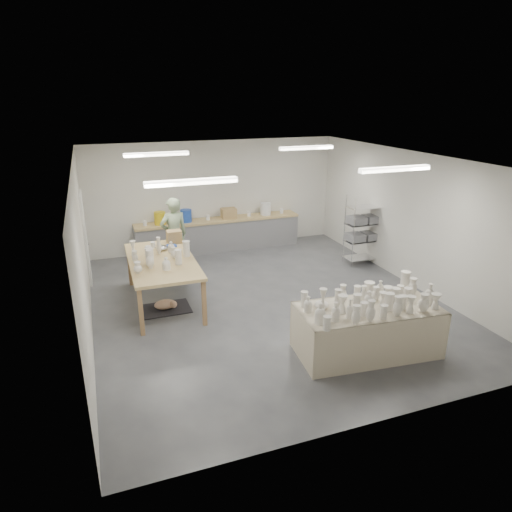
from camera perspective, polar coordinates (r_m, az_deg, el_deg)
name	(u,v)px	position (r m, az deg, el deg)	size (l,w,h in m)	color
room	(261,207)	(9.08, 0.57, 6.11)	(8.00, 8.02, 3.00)	#424449
back_counter	(219,233)	(12.82, -4.71, 2.84)	(4.60, 0.60, 1.24)	tan
wire_shelf	(363,229)	(11.98, 13.27, 3.31)	(0.88, 0.48, 1.80)	silver
drying_table	(368,327)	(8.00, 13.80, -8.67)	(2.46, 1.34, 1.21)	olive
work_table	(162,259)	(9.58, -11.69, -0.35)	(1.34, 2.63, 1.36)	tan
rug	(165,309)	(9.60, -11.26, -6.49)	(1.00, 0.70, 0.02)	black
cat	(166,304)	(9.55, -11.16, -5.94)	(0.53, 0.46, 0.19)	white
potter	(174,235)	(11.29, -10.20, 2.61)	(0.68, 0.44, 1.86)	#91A983
red_stool	(174,255)	(11.74, -10.26, 0.08)	(0.48, 0.48, 0.35)	#B0192C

